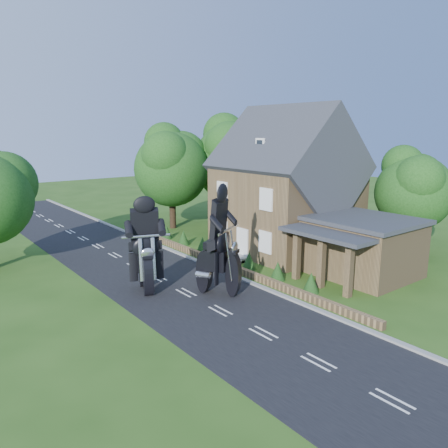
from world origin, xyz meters
TOP-DOWN VIEW (x-y plane):
  - ground at (0.00, 0.00)m, footprint 120.00×120.00m
  - road at (0.00, 0.00)m, footprint 7.00×80.00m
  - kerb at (3.65, 0.00)m, footprint 0.30×80.00m
  - garden_wall at (4.30, 5.00)m, footprint 0.30×22.00m
  - house at (10.49, 6.00)m, footprint 9.54×8.64m
  - annex at (9.87, -0.80)m, footprint 7.05×5.94m
  - tree_annex_side at (17.13, 0.10)m, footprint 5.64×5.20m
  - tree_house_right at (16.65, 8.62)m, footprint 6.51×6.00m
  - tree_behind_house at (14.18, 16.14)m, footprint 7.81×7.20m
  - tree_behind_left at (8.16, 17.13)m, footprint 6.94×6.40m
  - shrub_a at (5.30, -1.00)m, footprint 0.90×0.90m
  - shrub_b at (5.30, 1.50)m, footprint 0.90×0.90m
  - shrub_c at (5.30, 4.00)m, footprint 0.90×0.90m
  - shrub_d at (5.30, 9.00)m, footprint 0.90×0.90m
  - shrub_e at (5.30, 11.50)m, footprint 0.90×0.90m
  - shrub_f at (5.30, 14.00)m, footprint 0.90×0.90m
  - motorcycle_lead at (1.29, 1.82)m, footprint 1.37×1.86m
  - motorcycle_follow at (-1.51, 4.49)m, footprint 0.97×1.71m

SIDE VIEW (x-z plane):
  - ground at x=0.00m, z-range 0.00..0.00m
  - road at x=0.00m, z-range 0.00..0.02m
  - kerb at x=3.65m, z-range 0.00..0.12m
  - garden_wall at x=4.30m, z-range 0.00..0.40m
  - shrub_a at x=5.30m, z-range 0.00..1.10m
  - shrub_b at x=5.30m, z-range 0.00..1.10m
  - shrub_c at x=5.30m, z-range 0.00..1.10m
  - shrub_d at x=5.30m, z-range 0.00..1.10m
  - shrub_e at x=5.30m, z-range 0.00..1.10m
  - shrub_f at x=5.30m, z-range 0.00..1.10m
  - motorcycle_follow at x=-1.51m, z-range 0.00..1.55m
  - motorcycle_lead at x=1.29m, z-range 0.00..1.75m
  - annex at x=9.87m, z-range 0.05..3.49m
  - house at x=10.49m, z-range -0.78..9.46m
  - tree_annex_side at x=17.13m, z-range 0.95..8.43m
  - tree_house_right at x=16.65m, z-range 0.99..9.39m
  - tree_behind_left at x=8.16m, z-range 1.15..10.31m
  - tree_behind_house at x=14.18m, z-range 1.19..11.27m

